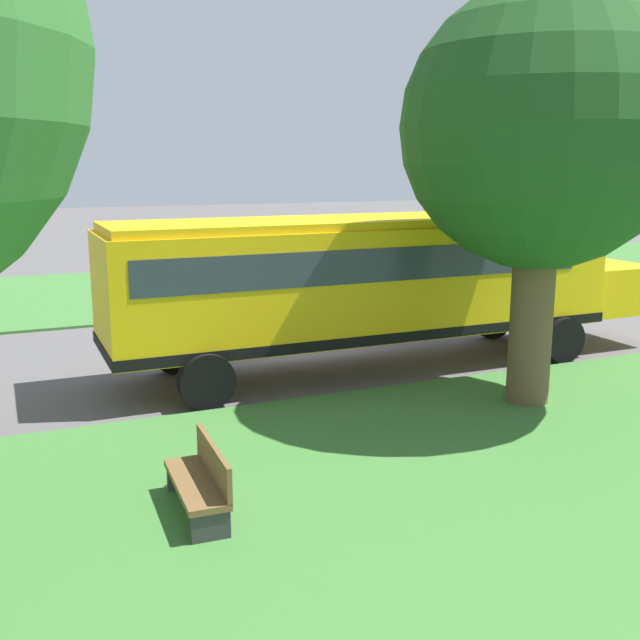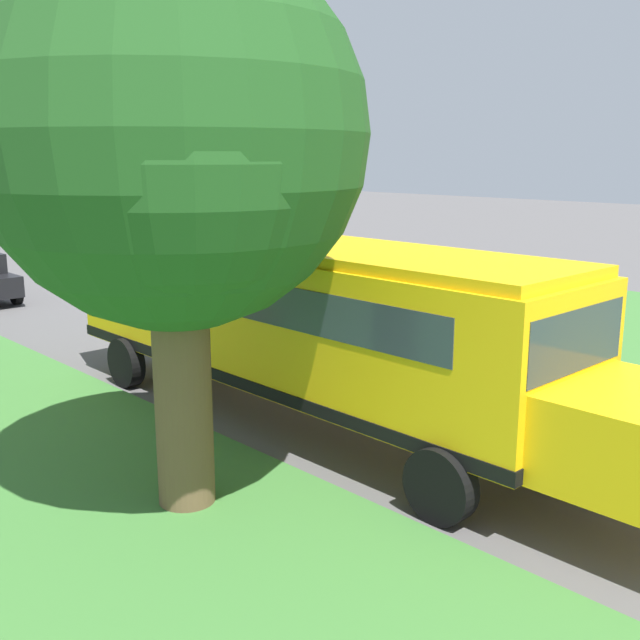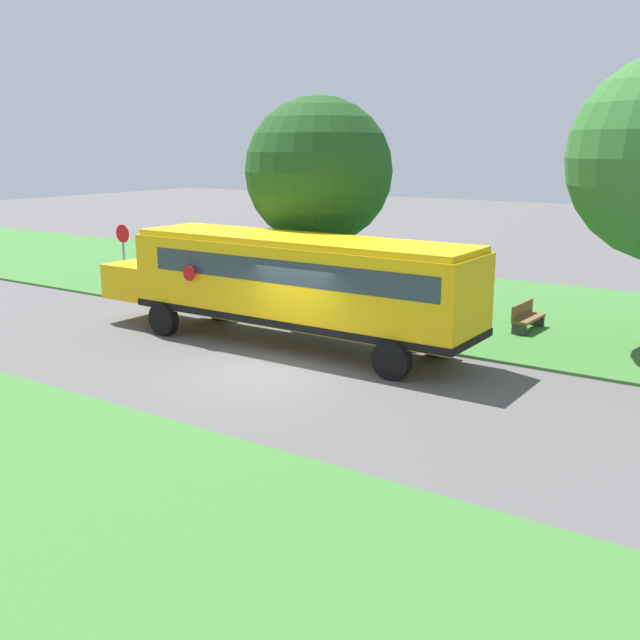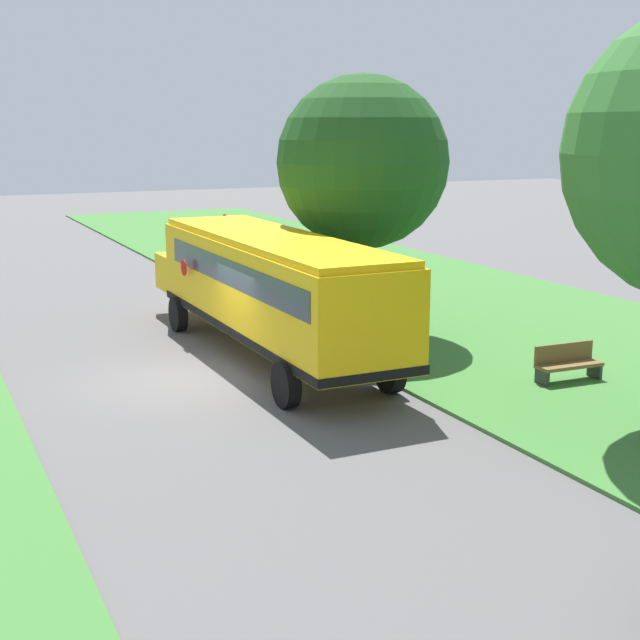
{
  "view_description": "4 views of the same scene",
  "coord_description": "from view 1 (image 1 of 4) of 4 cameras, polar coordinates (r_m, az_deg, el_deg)",
  "views": [
    {
      "loc": [
        -16.02,
        6.12,
        4.24
      ],
      "look_at": [
        -2.66,
        0.34,
        1.18
      ],
      "focal_mm": 42.0,
      "sensor_mm": 36.0,
      "label": 1
    },
    {
      "loc": [
        -10.8,
        -10.24,
        4.58
      ],
      "look_at": [
        -0.26,
        0.89,
        1.18
      ],
      "focal_mm": 42.0,
      "sensor_mm": 36.0,
      "label": 2
    },
    {
      "loc": [
        14.43,
        11.41,
        5.67
      ],
      "look_at": [
        0.2,
        1.75,
        1.62
      ],
      "focal_mm": 42.0,
      "sensor_mm": 36.0,
      "label": 3
    },
    {
      "loc": [
        5.85,
        19.46,
        5.82
      ],
      "look_at": [
        -2.67,
        1.46,
        1.45
      ],
      "focal_mm": 50.0,
      "sensor_mm": 36.0,
      "label": 4
    }
  ],
  "objects": [
    {
      "name": "grass_verge",
      "position": [
        9.56,
        20.45,
        -14.99
      ],
      "size": [
        12.0,
        80.0,
        0.08
      ],
      "primitive_type": "cube",
      "color": "#3D7533",
      "rests_on": "ground"
    },
    {
      "name": "ground_plane",
      "position": [
        17.67,
        -2.41,
        -2.02
      ],
      "size": [
        120.0,
        120.0,
        0.0
      ],
      "primitive_type": "plane",
      "color": "#565454"
    },
    {
      "name": "grass_far_side",
      "position": [
        26.1,
        -9.53,
        2.45
      ],
      "size": [
        10.0,
        80.0,
        0.07
      ],
      "primitive_type": "cube",
      "color": "#3D7533",
      "rests_on": "ground"
    },
    {
      "name": "park_bench",
      "position": [
        9.36,
        -9.02,
        -12.01
      ],
      "size": [
        1.62,
        0.56,
        0.92
      ],
      "color": "brown",
      "rests_on": "ground"
    },
    {
      "name": "oak_tree_beside_bus",
      "position": [
        13.37,
        17.31,
        13.32
      ],
      "size": [
        4.74,
        4.74,
        7.19
      ],
      "color": "brown",
      "rests_on": "ground"
    },
    {
      "name": "school_bus",
      "position": [
        15.53,
        4.26,
        3.27
      ],
      "size": [
        2.84,
        12.42,
        3.16
      ],
      "color": "yellow",
      "rests_on": "ground"
    }
  ]
}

